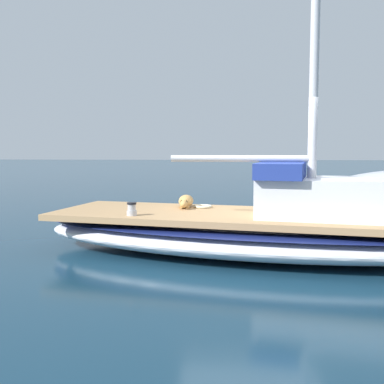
# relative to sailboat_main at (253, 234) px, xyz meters

# --- Properties ---
(ground_plane) EXTENTS (120.00, 120.00, 0.00)m
(ground_plane) POSITION_rel_sailboat_main_xyz_m (0.00, 0.00, -0.34)
(ground_plane) COLOR #143347
(sailboat_main) EXTENTS (3.93, 7.60, 0.66)m
(sailboat_main) POSITION_rel_sailboat_main_xyz_m (0.00, 0.00, 0.00)
(sailboat_main) COLOR white
(sailboat_main) RESTS_ON ground
(cabin_house) EXTENTS (1.82, 2.47, 0.84)m
(cabin_house) POSITION_rel_sailboat_main_xyz_m (0.24, 1.09, 0.67)
(cabin_house) COLOR silver
(cabin_house) RESTS_ON sailboat_main
(dog_tan) EXTENTS (0.95, 0.27, 0.22)m
(dog_tan) POSITION_rel_sailboat_main_xyz_m (-0.77, -1.17, 0.43)
(dog_tan) COLOR tan
(dog_tan) RESTS_ON sailboat_main
(deck_winch) EXTENTS (0.16, 0.16, 0.21)m
(deck_winch) POSITION_rel_sailboat_main_xyz_m (0.33, -1.93, 0.42)
(deck_winch) COLOR #B7B7BC
(deck_winch) RESTS_ON sailboat_main
(coiled_rope) EXTENTS (0.32, 0.32, 0.04)m
(coiled_rope) POSITION_rel_sailboat_main_xyz_m (-0.75, -0.86, 0.35)
(coiled_rope) COLOR beige
(coiled_rope) RESTS_ON sailboat_main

